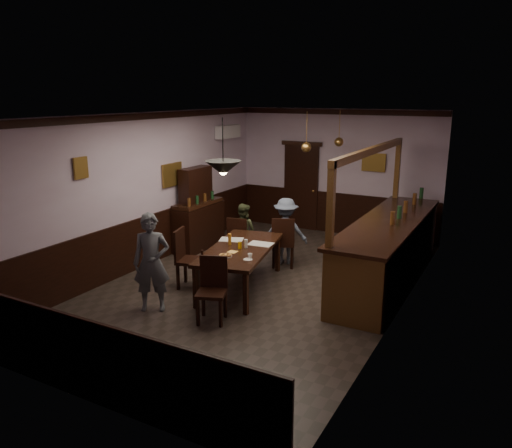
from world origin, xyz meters
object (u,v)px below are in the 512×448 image
Objects in this scene: person_standing at (152,263)px; pendant_brass_mid at (306,147)px; dining_table at (240,251)px; chair_near at (212,286)px; chair_side at (186,256)px; person_seated_right at (286,231)px; soda_can at (240,245)px; pendant_brass_far at (339,142)px; chair_far_left at (239,238)px; sideboard at (198,216)px; pendant_iron at (223,168)px; coffee_cup at (250,256)px; chair_far_right at (283,240)px; bar_counter at (388,249)px; person_seated_left at (243,231)px.

person_standing is 4.01m from pendant_brass_mid.
chair_near is at bearing -78.35° from dining_table.
chair_side is 0.79× the size of person_seated_right.
pendant_brass_far reaches higher than soda_can.
chair_far_left is 1.18× the size of pendant_brass_mid.
pendant_brass_mid is at bearing 82.10° from dining_table.
sideboard is 3.58m from pendant_iron.
coffee_cup is 4.21m from pendant_brass_far.
chair_far_right is 2.23m from sideboard.
pendant_iron is (1.04, -0.38, 1.67)m from chair_side.
soda_can is (0.79, 1.38, 0.02)m from person_standing.
person_standing reaches higher than dining_table.
pendant_brass_far is (-1.69, 1.95, 1.68)m from bar_counter.
pendant_iron is at bearing -94.36° from pendant_brass_far.
chair_far_right is 0.57× the size of sideboard.
chair_near is at bearing 77.49° from person_seated_right.
pendant_iron is 4.28m from pendant_brass_far.
person_seated_right is 1.65× the size of pendant_brass_mid.
dining_table is 2.67m from bar_counter.
chair_far_left is 1.40m from sideboard.
chair_side is at bearing -109.37° from pendant_brass_far.
bar_counter is 5.05× the size of pendant_iron.
chair_side is 3.62m from bar_counter.
person_standing is 1.59m from soda_can.
soda_can is (0.74, -1.21, 0.29)m from chair_far_left.
person_seated_right reaches higher than coffee_cup.
sideboard is at bearing 141.59° from dining_table.
chair_side is at bearing 48.35° from person_seated_right.
pendant_brass_mid reaches higher than person_seated_left.
chair_near is at bearing -78.98° from soda_can.
soda_can is at bearing 101.16° from pendant_iron.
sideboard is at bearing -29.58° from chair_far_right.
pendant_brass_far is (0.05, 3.94, 1.50)m from coffee_cup.
pendant_brass_far reaches higher than bar_counter.
coffee_cup is at bearing -42.57° from soda_can.
chair_far_left is at bearing -22.04° from chair_side.
pendant_brass_mid is at bearing -125.06° from person_seated_right.
person_standing is at bearing 48.33° from chair_far_right.
pendant_iron reaches higher than person_seated_left.
chair_side is at bearing 159.79° from pendant_iron.
person_seated_right is at bearing 72.18° from chair_near.
pendant_iron reaches higher than bar_counter.
pendant_brass_mid is 1.00× the size of pendant_brass_far.
pendant_brass_far is at bearing 66.43° from chair_near.
sideboard is 2.85m from pendant_brass_mid.
sideboard is at bearing -167.27° from pendant_brass_mid.
person_seated_right reaches higher than chair_far_right.
dining_table is 1.36m from chair_far_right.
person_standing is 3.18m from person_seated_right.
chair_near is 0.62× the size of person_standing.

